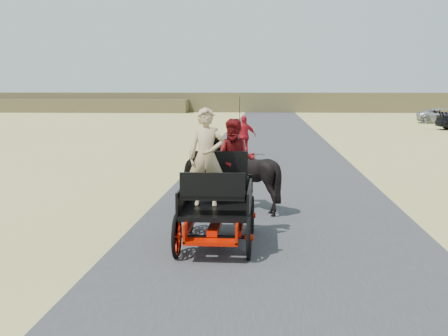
# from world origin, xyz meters

# --- Properties ---
(ground) EXTENTS (140.00, 140.00, 0.00)m
(ground) POSITION_xyz_m (0.00, 0.00, 0.00)
(ground) COLOR tan
(road) EXTENTS (6.00, 140.00, 0.01)m
(road) POSITION_xyz_m (0.00, 0.00, 0.01)
(road) COLOR #38383A
(road) RESTS_ON ground
(ridge_far) EXTENTS (140.00, 6.00, 2.40)m
(ridge_far) POSITION_xyz_m (0.00, 62.00, 1.20)
(ridge_far) COLOR brown
(ridge_far) RESTS_ON ground
(ridge_near) EXTENTS (40.00, 4.00, 1.60)m
(ridge_near) POSITION_xyz_m (-30.00, 58.00, 0.80)
(ridge_near) COLOR brown
(ridge_near) RESTS_ON ground
(carriage) EXTENTS (1.30, 2.40, 0.72)m
(carriage) POSITION_xyz_m (-1.11, 0.10, 0.36)
(carriage) COLOR black
(carriage) RESTS_ON ground
(horse_left) EXTENTS (0.91, 2.01, 1.70)m
(horse_left) POSITION_xyz_m (-1.66, 3.10, 0.85)
(horse_left) COLOR black
(horse_left) RESTS_ON ground
(horse_right) EXTENTS (1.37, 1.54, 1.70)m
(horse_right) POSITION_xyz_m (-0.56, 3.10, 0.85)
(horse_right) COLOR black
(horse_right) RESTS_ON ground
(driver_man) EXTENTS (0.66, 0.43, 1.80)m
(driver_man) POSITION_xyz_m (-1.31, 0.15, 1.62)
(driver_man) COLOR tan
(driver_man) RESTS_ON carriage
(passenger_woman) EXTENTS (0.77, 0.60, 1.58)m
(passenger_woman) POSITION_xyz_m (-0.81, 0.70, 1.51)
(passenger_woman) COLOR #660C0F
(passenger_woman) RESTS_ON carriage
(pedestrian) EXTENTS (1.08, 0.65, 1.73)m
(pedestrian) POSITION_xyz_m (-1.22, 13.94, 0.86)
(pedestrian) COLOR red
(pedestrian) RESTS_ON ground
(car_d) EXTENTS (4.81, 2.89, 1.25)m
(car_d) POSITION_xyz_m (14.52, 38.42, 0.63)
(car_d) COLOR #B2B2B7
(car_d) RESTS_ON ground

